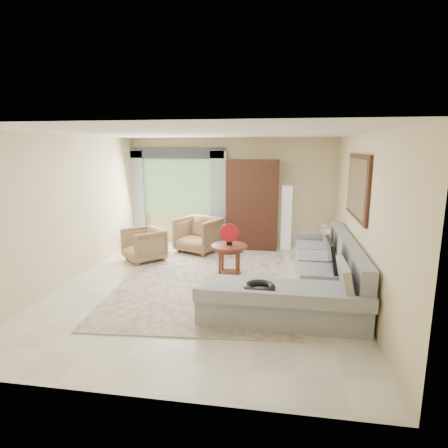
% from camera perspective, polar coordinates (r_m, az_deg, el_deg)
% --- Properties ---
extents(ground, '(6.00, 6.00, 0.00)m').
position_cam_1_polar(ground, '(6.62, -2.66, -9.48)').
color(ground, silver).
rests_on(ground, ground).
extents(area_rug, '(3.31, 4.23, 0.02)m').
position_cam_1_polar(area_rug, '(6.79, -2.87, -8.85)').
color(area_rug, beige).
rests_on(area_rug, ground).
extents(sectional_sofa, '(2.30, 3.46, 0.90)m').
position_cam_1_polar(sectional_sofa, '(6.25, 13.36, -8.33)').
color(sectional_sofa, '#A9ACB2').
rests_on(sectional_sofa, ground).
extents(tv_screen, '(0.14, 0.74, 0.48)m').
position_cam_1_polar(tv_screen, '(6.13, 16.06, -4.58)').
color(tv_screen, black).
rests_on(tv_screen, sectional_sofa).
extents(garden_hose, '(0.43, 0.43, 0.09)m').
position_cam_1_polar(garden_hose, '(5.10, 5.44, -9.54)').
color(garden_hose, black).
rests_on(garden_hose, sectional_sofa).
extents(coffee_table, '(0.65, 0.65, 0.65)m').
position_cam_1_polar(coffee_table, '(6.83, 0.82, -5.74)').
color(coffee_table, '#4E2214').
rests_on(coffee_table, ground).
extents(red_disc, '(0.34, 0.10, 0.34)m').
position_cam_1_polar(red_disc, '(6.69, 0.84, -1.33)').
color(red_disc, red).
rests_on(red_disc, coffee_table).
extents(armchair_left, '(1.07, 1.07, 0.70)m').
position_cam_1_polar(armchair_left, '(8.13, -12.11, -3.11)').
color(armchair_left, '#A07C57').
rests_on(armchair_left, ground).
extents(armchair_right, '(1.14, 1.16, 0.81)m').
position_cam_1_polar(armchair_right, '(8.63, -3.88, -1.65)').
color(armchair_right, '#8E744D').
rests_on(armchair_right, ground).
extents(potted_plant, '(0.54, 0.50, 0.50)m').
position_cam_1_polar(potted_plant, '(9.30, -13.68, -1.96)').
color(potted_plant, '#999999').
rests_on(potted_plant, ground).
extents(armoire, '(1.20, 0.55, 2.10)m').
position_cam_1_polar(armoire, '(8.89, 4.36, 2.97)').
color(armoire, black).
rests_on(armoire, ground).
extents(floor_lamp, '(0.24, 0.24, 1.50)m').
position_cam_1_polar(floor_lamp, '(8.97, 9.47, 0.98)').
color(floor_lamp, silver).
rests_on(floor_lamp, ground).
extents(window, '(1.80, 0.04, 1.40)m').
position_cam_1_polar(window, '(9.44, -7.09, 5.56)').
color(window, '#669E59').
rests_on(window, wall_back).
extents(curtain_left, '(0.40, 0.08, 2.30)m').
position_cam_1_polar(curtain_left, '(9.73, -13.16, 4.04)').
color(curtain_left, '#9EB7CC').
rests_on(curtain_left, ground).
extents(curtain_right, '(0.40, 0.08, 2.30)m').
position_cam_1_polar(curtain_right, '(9.15, -0.86, 3.87)').
color(curtain_right, '#9EB7CC').
rests_on(curtain_right, ground).
extents(valance, '(2.40, 0.12, 0.26)m').
position_cam_1_polar(valance, '(9.32, -7.34, 10.71)').
color(valance, '#1E232D').
rests_on(valance, wall_back).
extents(wall_mirror, '(0.05, 1.70, 1.05)m').
position_cam_1_polar(wall_mirror, '(6.53, 19.63, 5.40)').
color(wall_mirror, black).
rests_on(wall_mirror, wall_right).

